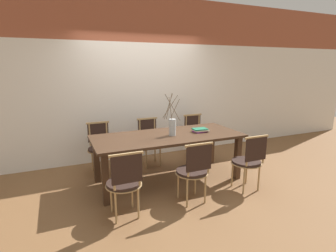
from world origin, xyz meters
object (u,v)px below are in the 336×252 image
object	(u,v)px
dining_table	(168,141)
chair_far_center	(195,134)
chair_near_center	(249,160)
vase_centerpiece	(172,126)
book_stack	(200,130)

from	to	relation	value
dining_table	chair_far_center	distance (m)	1.28
chair_near_center	chair_far_center	bearing A→B (deg)	90.00
chair_near_center	chair_far_center	xyz separation A→B (m)	(-0.00, 1.63, 0.00)
vase_centerpiece	book_stack	xyz separation A→B (m)	(0.53, 0.02, -0.12)
dining_table	chair_far_center	size ratio (longest dim) A/B	2.69
chair_far_center	dining_table	bearing A→B (deg)	40.13
vase_centerpiece	book_stack	distance (m)	0.54
chair_far_center	vase_centerpiece	xyz separation A→B (m)	(-0.91, -0.86, 0.44)
book_stack	chair_near_center	bearing A→B (deg)	-64.25
chair_near_center	chair_far_center	world-z (taller)	same
vase_centerpiece	book_stack	bearing A→B (deg)	2.36
vase_centerpiece	book_stack	size ratio (longest dim) A/B	2.52
book_stack	chair_far_center	bearing A→B (deg)	65.34
vase_centerpiece	dining_table	bearing A→B (deg)	143.61
dining_table	chair_near_center	world-z (taller)	chair_near_center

